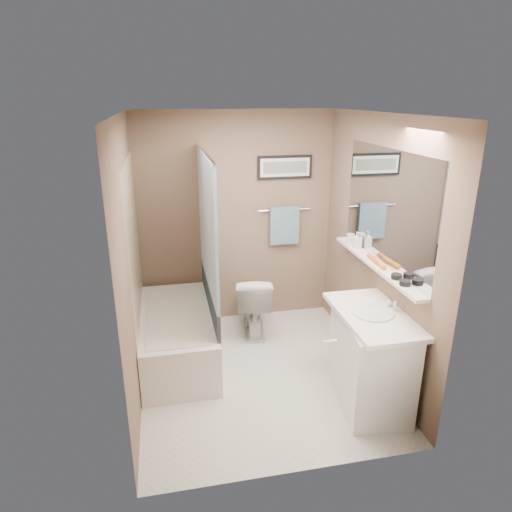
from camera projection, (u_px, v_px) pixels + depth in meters
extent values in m
plane|color=beige|center=(259.00, 373.00, 4.41)|extent=(2.50, 2.50, 0.00)
cube|color=white|center=(260.00, 116.00, 3.61)|extent=(2.20, 2.50, 0.04)
cube|color=brown|center=(237.00, 220.00, 5.14)|extent=(2.20, 0.04, 2.40)
cube|color=brown|center=(300.00, 320.00, 2.87)|extent=(2.20, 0.04, 2.40)
cube|color=brown|center=(133.00, 265.00, 3.80)|extent=(0.04, 2.50, 2.40)
cube|color=brown|center=(374.00, 248.00, 4.21)|extent=(0.04, 2.50, 2.40)
cube|color=#C6AF96|center=(136.00, 267.00, 4.32)|extent=(0.02, 1.55, 2.00)
cylinder|color=silver|center=(205.00, 152.00, 4.10)|extent=(0.02, 1.55, 0.02)
cube|color=white|center=(207.00, 222.00, 4.32)|extent=(0.03, 1.45, 1.28)
cube|color=#253745|center=(210.00, 301.00, 4.60)|extent=(0.03, 1.45, 0.36)
cube|color=silver|center=(387.00, 208.00, 3.93)|extent=(0.02, 1.60, 1.00)
cube|color=silver|center=(375.00, 264.00, 4.10)|extent=(0.12, 1.60, 0.03)
cylinder|color=silver|center=(284.00, 210.00, 5.20)|extent=(0.60, 0.02, 0.02)
cube|color=#89B4C7|center=(284.00, 225.00, 5.24)|extent=(0.34, 0.05, 0.44)
cube|color=black|center=(285.00, 167.00, 5.05)|extent=(0.62, 0.02, 0.26)
cube|color=white|center=(285.00, 167.00, 5.04)|extent=(0.56, 0.00, 0.20)
cube|color=#595959|center=(285.00, 167.00, 5.04)|extent=(0.50, 0.00, 0.13)
cube|color=silver|center=(379.00, 340.00, 3.03)|extent=(0.80, 0.02, 2.00)
cylinder|color=silver|center=(329.00, 341.00, 3.01)|extent=(0.10, 0.02, 0.02)
cube|color=white|center=(177.00, 336.00, 4.58)|extent=(0.72, 1.51, 0.50)
cube|color=beige|center=(176.00, 314.00, 4.50)|extent=(0.56, 1.36, 0.02)
imported|color=silver|center=(253.00, 303.00, 5.08)|extent=(0.48, 0.73, 0.69)
cube|color=white|center=(370.00, 359.00, 3.90)|extent=(0.61, 0.96, 0.80)
cube|color=white|center=(373.00, 315.00, 3.76)|extent=(0.54, 0.96, 0.04)
cylinder|color=silver|center=(372.00, 313.00, 3.75)|extent=(0.34, 0.34, 0.01)
cylinder|color=silver|center=(395.00, 306.00, 3.77)|extent=(0.02, 0.02, 0.10)
sphere|color=white|center=(389.00, 303.00, 3.87)|extent=(0.05, 0.05, 0.05)
cylinder|color=black|center=(405.00, 283.00, 3.60)|extent=(0.09, 0.09, 0.04)
cylinder|color=black|center=(396.00, 276.00, 3.73)|extent=(0.09, 0.09, 0.04)
cylinder|color=orange|center=(380.00, 264.00, 4.00)|extent=(0.07, 0.22, 0.04)
cylinder|color=#DB441E|center=(374.00, 259.00, 4.12)|extent=(0.04, 0.22, 0.04)
cube|color=#FF9BCA|center=(366.00, 255.00, 4.27)|extent=(0.03, 0.16, 0.01)
cylinder|color=silver|center=(351.00, 239.00, 4.60)|extent=(0.08, 0.08, 0.10)
imported|color=#999999|center=(357.00, 240.00, 4.46)|extent=(0.08, 0.08, 0.16)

